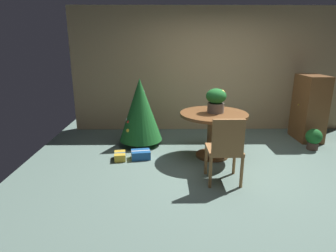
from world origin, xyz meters
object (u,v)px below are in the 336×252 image
at_px(wooden_cabinet, 309,108).
at_px(potted_plant, 314,138).
at_px(flower_vase, 216,99).
at_px(gift_box_gold, 120,156).
at_px(gift_box_blue, 141,155).
at_px(holiday_tree, 140,110).
at_px(round_dining_table, 213,125).
at_px(wooden_chair_near, 225,147).

bearing_deg(wooden_cabinet, potted_plant, -104.61).
distance_m(wooden_cabinet, potted_plant, 0.75).
height_order(flower_vase, potted_plant, flower_vase).
bearing_deg(wooden_cabinet, gift_box_gold, -164.08).
relative_size(gift_box_gold, gift_box_blue, 0.86).
distance_m(gift_box_gold, gift_box_blue, 0.34).
bearing_deg(gift_box_gold, potted_plant, 7.13).
xyz_separation_m(holiday_tree, potted_plant, (3.14, -0.31, -0.47)).
bearing_deg(holiday_tree, wooden_cabinet, 5.00).
xyz_separation_m(flower_vase, holiday_tree, (-1.29, 0.58, -0.30)).
relative_size(round_dining_table, holiday_tree, 0.88).
bearing_deg(holiday_tree, flower_vase, -24.08).
relative_size(gift_box_gold, wooden_cabinet, 0.23).
bearing_deg(wooden_chair_near, flower_vase, 88.11).
relative_size(flower_vase, holiday_tree, 0.31).
height_order(wooden_chair_near, gift_box_blue, wooden_chair_near).
height_order(wooden_chair_near, gift_box_gold, wooden_chair_near).
relative_size(round_dining_table, flower_vase, 2.80).
distance_m(flower_vase, potted_plant, 2.02).
relative_size(flower_vase, gift_box_gold, 1.34).
distance_m(flower_vase, wooden_cabinet, 2.21).
bearing_deg(gift_box_blue, wooden_chair_near, -36.05).
distance_m(round_dining_table, potted_plant, 1.94).
relative_size(wooden_chair_near, gift_box_gold, 3.20).
distance_m(gift_box_gold, potted_plant, 3.47).
distance_m(flower_vase, gift_box_blue, 1.55).
height_order(wooden_chair_near, holiday_tree, holiday_tree).
height_order(gift_box_blue, wooden_cabinet, wooden_cabinet).
relative_size(wooden_chair_near, potted_plant, 2.44).
xyz_separation_m(flower_vase, gift_box_blue, (-1.24, -0.12, -0.91)).
relative_size(round_dining_table, wooden_chair_near, 1.18).
distance_m(round_dining_table, flower_vase, 0.43).
xyz_separation_m(round_dining_table, gift_box_blue, (-1.21, -0.09, -0.49)).
bearing_deg(holiday_tree, round_dining_table, -25.73).
distance_m(round_dining_table, wooden_cabinet, 2.23).
distance_m(holiday_tree, potted_plant, 3.19).
bearing_deg(gift_box_gold, wooden_chair_near, -28.49).
xyz_separation_m(holiday_tree, gift_box_blue, (0.05, -0.70, -0.61)).
relative_size(flower_vase, wooden_chair_near, 0.42).
bearing_deg(flower_vase, gift_box_blue, -174.52).
bearing_deg(round_dining_table, gift_box_blue, -175.75).
distance_m(holiday_tree, gift_box_gold, 1.01).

